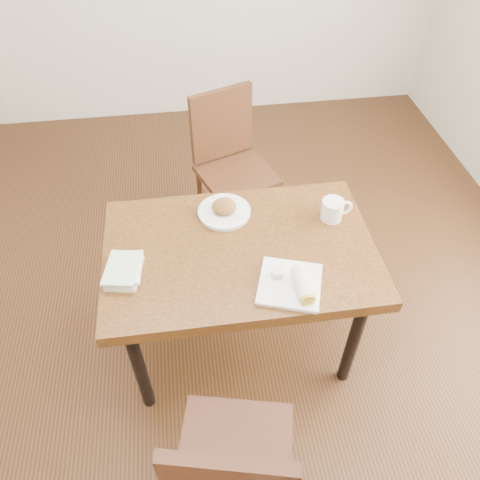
{
  "coord_description": "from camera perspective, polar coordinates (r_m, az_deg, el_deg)",
  "views": [
    {
      "loc": [
        -0.2,
        -1.41,
        2.27
      ],
      "look_at": [
        0.0,
        0.0,
        0.8
      ],
      "focal_mm": 35.0,
      "sensor_mm": 36.0,
      "label": 1
    }
  ],
  "objects": [
    {
      "name": "chair_near",
      "position": [
        1.81,
        -0.9,
        -26.43
      ],
      "size": [
        0.51,
        0.51,
        0.95
      ],
      "color": "#411D12",
      "rests_on": "ground"
    },
    {
      "name": "ground",
      "position": [
        2.68,
        -0.0,
        -12.07
      ],
      "size": [
        4.0,
        5.0,
        0.01
      ],
      "primitive_type": "cube",
      "color": "#472814",
      "rests_on": "ground"
    },
    {
      "name": "plate_scone",
      "position": [
        2.23,
        -1.94,
        3.68
      ],
      "size": [
        0.25,
        0.25,
        0.08
      ],
      "color": "white",
      "rests_on": "table"
    },
    {
      "name": "coffee_mug",
      "position": [
        2.23,
        11.3,
        3.71
      ],
      "size": [
        0.15,
        0.1,
        0.1
      ],
      "color": "white",
      "rests_on": "table"
    },
    {
      "name": "table",
      "position": [
        2.15,
        -0.0,
        -2.52
      ],
      "size": [
        1.21,
        0.79,
        0.75
      ],
      "color": "brown",
      "rests_on": "ground"
    },
    {
      "name": "chair_far",
      "position": [
        2.94,
        -1.21,
        9.97
      ],
      "size": [
        0.54,
        0.54,
        0.95
      ],
      "color": "#492515",
      "rests_on": "ground"
    },
    {
      "name": "room_walls",
      "position": [
        1.56,
        -0.0,
        21.78
      ],
      "size": [
        4.02,
        5.02,
        2.8
      ],
      "color": "beige",
      "rests_on": "ground"
    },
    {
      "name": "book_stack",
      "position": [
        2.02,
        -13.94,
        -3.58
      ],
      "size": [
        0.17,
        0.22,
        0.05
      ],
      "color": "white",
      "rests_on": "table"
    },
    {
      "name": "plate_burrito",
      "position": [
        1.93,
        6.56,
        -5.35
      ],
      "size": [
        0.32,
        0.32,
        0.08
      ],
      "color": "white",
      "rests_on": "table"
    }
  ]
}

